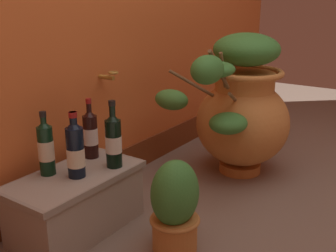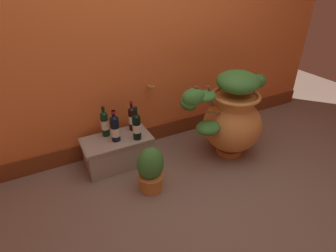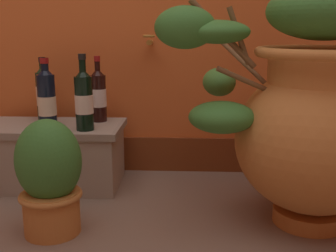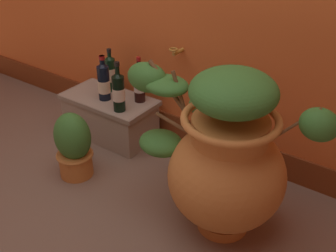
{
  "view_description": "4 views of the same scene",
  "coord_description": "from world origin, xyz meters",
  "px_view_note": "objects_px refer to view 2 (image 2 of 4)",
  "views": [
    {
      "loc": [
        -1.62,
        -0.45,
        1.06
      ],
      "look_at": [
        -0.01,
        0.65,
        0.44
      ],
      "focal_mm": 43.61,
      "sensor_mm": 36.0,
      "label": 1
    },
    {
      "loc": [
        -1.0,
        -1.22,
        1.65
      ],
      "look_at": [
        0.05,
        0.79,
        0.33
      ],
      "focal_mm": 28.88,
      "sensor_mm": 36.0,
      "label": 2
    },
    {
      "loc": [
        0.17,
        -0.94,
        0.71
      ],
      "look_at": [
        0.09,
        0.66,
        0.34
      ],
      "focal_mm": 44.4,
      "sensor_mm": 36.0,
      "label": 3
    },
    {
      "loc": [
        1.35,
        -0.99,
        1.58
      ],
      "look_at": [
        0.13,
        0.74,
        0.33
      ],
      "focal_mm": 45.9,
      "sensor_mm": 36.0,
      "label": 4
    }
  ],
  "objects_px": {
    "wine_bottle_left": "(115,128)",
    "wine_bottle_right": "(105,123)",
    "terracotta_urn": "(231,116)",
    "wine_bottle_middle": "(137,126)",
    "wine_bottle_back": "(132,118)",
    "potted_shrub": "(151,169)"
  },
  "relations": [
    {
      "from": "wine_bottle_middle",
      "to": "wine_bottle_back",
      "type": "xyz_separation_m",
      "value": [
        0.02,
        0.18,
        -0.01
      ]
    },
    {
      "from": "wine_bottle_right",
      "to": "potted_shrub",
      "type": "distance_m",
      "value": 0.64
    },
    {
      "from": "wine_bottle_middle",
      "to": "potted_shrub",
      "type": "relative_size",
      "value": 0.78
    },
    {
      "from": "wine_bottle_left",
      "to": "wine_bottle_back",
      "type": "distance_m",
      "value": 0.24
    },
    {
      "from": "wine_bottle_left",
      "to": "wine_bottle_right",
      "type": "bearing_deg",
      "value": 113.74
    },
    {
      "from": "wine_bottle_right",
      "to": "terracotta_urn",
      "type": "bearing_deg",
      "value": -21.47
    },
    {
      "from": "wine_bottle_back",
      "to": "potted_shrub",
      "type": "xyz_separation_m",
      "value": [
        -0.06,
        -0.55,
        -0.21
      ]
    },
    {
      "from": "wine_bottle_middle",
      "to": "wine_bottle_right",
      "type": "distance_m",
      "value": 0.31
    },
    {
      "from": "wine_bottle_left",
      "to": "wine_bottle_right",
      "type": "distance_m",
      "value": 0.14
    },
    {
      "from": "wine_bottle_middle",
      "to": "wine_bottle_back",
      "type": "relative_size",
      "value": 1.07
    },
    {
      "from": "wine_bottle_left",
      "to": "wine_bottle_middle",
      "type": "distance_m",
      "value": 0.19
    },
    {
      "from": "wine_bottle_left",
      "to": "potted_shrub",
      "type": "xyz_separation_m",
      "value": [
        0.14,
        -0.44,
        -0.21
      ]
    },
    {
      "from": "wine_bottle_right",
      "to": "wine_bottle_back",
      "type": "relative_size",
      "value": 0.98
    },
    {
      "from": "wine_bottle_right",
      "to": "potted_shrub",
      "type": "height_order",
      "value": "wine_bottle_right"
    },
    {
      "from": "wine_bottle_middle",
      "to": "wine_bottle_right",
      "type": "height_order",
      "value": "wine_bottle_middle"
    },
    {
      "from": "wine_bottle_back",
      "to": "wine_bottle_right",
      "type": "bearing_deg",
      "value": 176.37
    },
    {
      "from": "potted_shrub",
      "to": "wine_bottle_right",
      "type": "bearing_deg",
      "value": 109.5
    },
    {
      "from": "terracotta_urn",
      "to": "wine_bottle_left",
      "type": "xyz_separation_m",
      "value": [
        -1.06,
        0.31,
        0.0
      ]
    },
    {
      "from": "wine_bottle_right",
      "to": "potted_shrub",
      "type": "xyz_separation_m",
      "value": [
        0.2,
        -0.57,
        -0.21
      ]
    },
    {
      "from": "terracotta_urn",
      "to": "wine_bottle_middle",
      "type": "bearing_deg",
      "value": 164.25
    },
    {
      "from": "wine_bottle_middle",
      "to": "potted_shrub",
      "type": "bearing_deg",
      "value": -95.91
    },
    {
      "from": "wine_bottle_left",
      "to": "wine_bottle_middle",
      "type": "height_order",
      "value": "wine_bottle_middle"
    }
  ]
}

